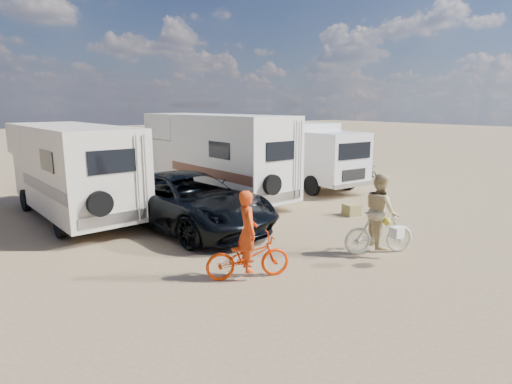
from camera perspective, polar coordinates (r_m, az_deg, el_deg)
ground at (r=11.96m, az=11.57°, el=-6.34°), size 140.00×140.00×0.00m
rv_main at (r=16.76m, az=-5.47°, el=4.70°), size 2.76×7.63×3.28m
rv_left at (r=14.97m, az=-23.37°, el=2.44°), size 2.92×6.93×3.00m
box_truck at (r=19.44m, az=6.15°, el=5.01°), size 2.43×6.45×2.86m
dark_suv at (r=12.86m, az=-9.09°, el=-1.18°), size 3.83×6.34×1.65m
bike_man at (r=9.12m, az=-1.10°, el=-8.66°), size 1.91×1.23×0.95m
bike_woman at (r=10.99m, az=16.18°, el=-5.23°), size 1.84×1.22×1.08m
rider_man at (r=9.00m, az=-1.11°, el=-6.33°), size 0.61×0.74×1.73m
rider_woman at (r=10.89m, az=16.29°, el=-3.33°), size 1.00×1.10×1.83m
bike_parked at (r=20.68m, az=14.49°, el=2.26°), size 1.61×0.62×0.83m
cooler at (r=12.89m, az=-8.85°, el=-3.78°), size 0.69×0.56×0.49m
crate at (r=14.61m, az=12.69°, el=-2.33°), size 0.55×0.55×0.38m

